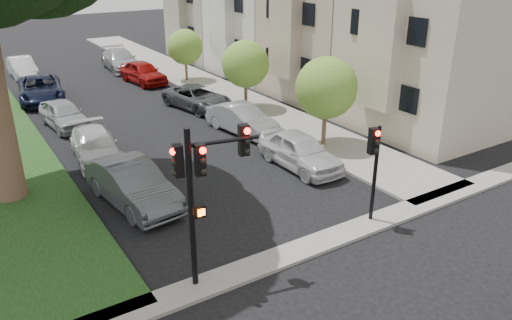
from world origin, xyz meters
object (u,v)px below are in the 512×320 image
small_tree_b (246,64)px  car_parked_7 (64,114)px  traffic_signal_main (202,178)px  car_parked_8 (41,89)px  traffic_signal_secondary (374,157)px  small_tree_c (185,47)px  car_parked_9 (22,67)px  car_parked_3 (143,72)px  car_parked_1 (242,119)px  car_parked_0 (300,151)px  car_parked_5 (132,184)px  car_parked_2 (198,98)px  car_parked_6 (95,145)px  small_tree_a (326,88)px  car_parked_4 (121,60)px

small_tree_b → car_parked_7: size_ratio=0.97×
traffic_signal_main → car_parked_8: (-0.16, 22.03, -2.48)m
traffic_signal_secondary → car_parked_7: 17.39m
small_tree_c → car_parked_9: bearing=140.9°
car_parked_3 → car_parked_8: bearing=-179.5°
small_tree_c → car_parked_1: 11.80m
traffic_signal_main → car_parked_8: 22.17m
car_parked_0 → car_parked_5: size_ratio=0.92×
car_parked_3 → car_parked_9: car_parked_3 is taller
car_parked_1 → car_parked_2: car_parked_1 is taller
small_tree_b → car_parked_6: small_tree_b is taller
small_tree_a → car_parked_9: size_ratio=0.98×
small_tree_c → car_parked_1: small_tree_c is taller
small_tree_c → car_parked_1: bearing=-101.2°
car_parked_2 → car_parked_4: 12.73m
traffic_signal_main → car_parked_0: size_ratio=1.05×
traffic_signal_secondary → car_parked_9: bearing=102.0°
traffic_signal_main → car_parked_1: 12.89m
car_parked_0 → car_parked_5: 7.28m
car_parked_9 → car_parked_0: bearing=-74.8°
car_parked_5 → car_parked_2: bearing=44.9°
small_tree_a → car_parked_0: size_ratio=0.96×
small_tree_c → car_parked_0: (-2.47, -16.63, -1.71)m
traffic_signal_secondary → car_parked_1: (1.13, 10.31, -1.73)m
car_parked_4 → car_parked_5: 23.44m
small_tree_a → car_parked_4: 21.82m
car_parked_2 → car_parked_5: size_ratio=0.98×
small_tree_a → car_parked_6: 10.78m
car_parked_7 → car_parked_8: 5.98m
small_tree_a → car_parked_2: 9.39m
car_parked_5 → car_parked_6: (0.08, 5.07, -0.14)m
small_tree_c → car_parked_9: 12.57m
traffic_signal_secondary → car_parked_8: size_ratio=0.64×
car_parked_2 → car_parked_5: bearing=-139.2°
small_tree_b → car_parked_9: bearing=121.2°
car_parked_1 → car_parked_0: bearing=-101.1°
car_parked_3 → car_parked_6: car_parked_3 is taller
small_tree_a → car_parked_3: 16.82m
traffic_signal_secondary → car_parked_3: bearing=88.5°
car_parked_1 → car_parked_3: size_ratio=0.96×
traffic_signal_secondary → car_parked_8: bearing=106.2°
car_parked_0 → car_parked_6: bearing=141.6°
traffic_signal_main → small_tree_a: bearing=33.9°
car_parked_1 → car_parked_6: car_parked_1 is taller
car_parked_6 → car_parked_7: size_ratio=1.09×
traffic_signal_main → car_parked_9: (-0.04, 29.57, -2.51)m
car_parked_3 → car_parked_7: size_ratio=1.09×
car_parked_3 → car_parked_8: (-7.01, -0.89, -0.02)m
traffic_signal_secondary → car_parked_0: (0.92, 5.13, -1.69)m
small_tree_a → car_parked_4: (-2.70, 21.55, -2.10)m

